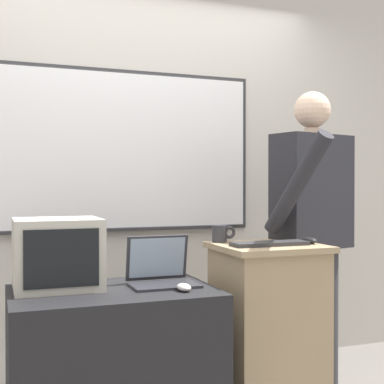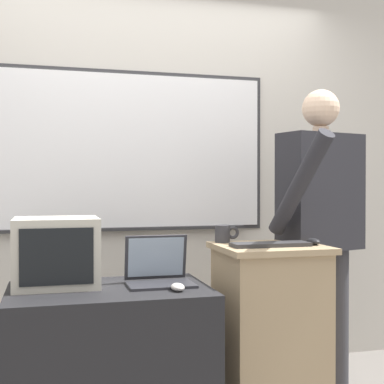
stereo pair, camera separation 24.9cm
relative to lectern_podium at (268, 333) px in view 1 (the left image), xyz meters
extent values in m
cube|color=beige|center=(-0.47, 1.01, 0.91)|extent=(6.40, 0.12, 2.76)
cube|color=#2D2D30|center=(-0.75, 0.95, 0.99)|extent=(2.16, 0.02, 1.04)
cube|color=white|center=(-0.75, 0.94, 0.99)|extent=(2.11, 0.02, 0.99)
cube|color=#2D2D30|center=(-0.75, 0.93, 0.48)|extent=(1.90, 0.04, 0.02)
cube|color=tan|center=(0.00, 0.00, -0.02)|extent=(0.49, 0.45, 0.90)
cube|color=tan|center=(0.00, 0.00, 0.45)|extent=(0.53, 0.49, 0.03)
cube|color=black|center=(-0.82, -0.05, -0.09)|extent=(0.92, 0.61, 0.76)
cylinder|color=#333338|center=(0.26, 0.16, -0.03)|extent=(0.13, 0.13, 0.87)
cylinder|color=#333338|center=(0.52, 0.23, -0.03)|extent=(0.13, 0.13, 0.87)
cube|color=#232328|center=(0.39, 0.19, 0.73)|extent=(0.52, 0.33, 0.65)
cylinder|color=beige|center=(0.39, 0.19, 1.08)|extent=(0.09, 0.09, 0.04)
sphere|color=beige|center=(0.39, 0.19, 1.20)|extent=(0.21, 0.21, 0.21)
cylinder|color=#232328|center=(0.14, -0.06, 0.77)|extent=(0.19, 0.45, 0.54)
cylinder|color=#232328|center=(0.65, 0.26, 0.71)|extent=(0.08, 0.08, 0.62)
cube|color=#28282D|center=(-0.58, -0.07, 0.30)|extent=(0.31, 0.20, 0.01)
cube|color=#28282D|center=(-0.58, 0.05, 0.41)|extent=(0.31, 0.05, 0.22)
cube|color=#8C9EB2|center=(-0.58, 0.05, 0.41)|extent=(0.27, 0.04, 0.19)
cube|color=#2D2D30|center=(-0.02, -0.06, 0.47)|extent=(0.40, 0.13, 0.02)
ellipsoid|color=silver|center=(-0.53, -0.20, 0.31)|extent=(0.06, 0.10, 0.03)
ellipsoid|color=black|center=(0.22, -0.05, 0.48)|extent=(0.06, 0.10, 0.03)
cube|color=#BCB7A8|center=(-1.06, 0.06, 0.45)|extent=(0.39, 0.34, 0.32)
cube|color=black|center=(-1.06, -0.11, 0.45)|extent=(0.32, 0.01, 0.25)
cylinder|color=#333338|center=(-0.20, 0.18, 0.51)|extent=(0.08, 0.08, 0.09)
torus|color=#333338|center=(-0.14, 0.18, 0.51)|extent=(0.07, 0.02, 0.07)
camera|label=1|loc=(-1.33, -2.45, 0.77)|focal=50.00mm
camera|label=2|loc=(-1.09, -2.52, 0.77)|focal=50.00mm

